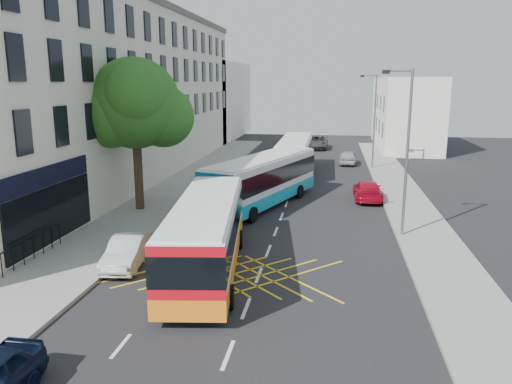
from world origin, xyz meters
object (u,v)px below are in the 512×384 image
at_px(lamp_near, 406,145).
at_px(parked_car_silver, 127,252).
at_px(distant_car_grey, 316,142).
at_px(bus_far, 295,155).
at_px(bus_near, 206,234).
at_px(distant_car_silver, 348,157).
at_px(street_tree, 134,104).
at_px(lamp_far, 373,116).
at_px(bus_mid, 262,180).
at_px(red_hatchback, 368,190).

xyz_separation_m(lamp_near, parked_car_silver, (-11.80, -5.76, -4.00)).
height_order(parked_car_silver, distant_car_grey, distant_car_grey).
relative_size(bus_far, parked_car_silver, 2.80).
xyz_separation_m(bus_far, parked_car_silver, (-5.28, -22.66, -0.94)).
distance_m(bus_far, distant_car_grey, 16.13).
distance_m(lamp_near, bus_far, 18.37).
bearing_deg(bus_near, distant_car_silver, 69.60).
bearing_deg(bus_near, parked_car_silver, 171.88).
distance_m(street_tree, bus_far, 16.84).
bearing_deg(lamp_near, distant_car_silver, 94.99).
height_order(lamp_near, bus_far, lamp_near).
bearing_deg(street_tree, lamp_far, 49.19).
xyz_separation_m(lamp_far, distant_car_grey, (-5.23, 12.96, -3.88)).
relative_size(street_tree, lamp_far, 1.10).
bearing_deg(street_tree, distant_car_grey, 72.47).
height_order(lamp_near, bus_near, lamp_near).
bearing_deg(distant_car_grey, bus_far, -93.66).
relative_size(lamp_far, bus_mid, 0.72).
xyz_separation_m(bus_near, bus_far, (1.85, 22.69, 0.01)).
bearing_deg(bus_far, bus_near, -94.78).
bearing_deg(lamp_far, street_tree, -130.81).
xyz_separation_m(street_tree, distant_car_grey, (9.47, 29.99, -5.56)).
bearing_deg(distant_car_silver, lamp_near, 98.72).
height_order(lamp_near, bus_mid, lamp_near).
xyz_separation_m(lamp_far, red_hatchback, (-1.08, -12.05, -3.99)).
bearing_deg(parked_car_silver, lamp_far, 58.51).
relative_size(bus_far, red_hatchback, 2.44).
distance_m(red_hatchback, distant_car_grey, 25.36).
height_order(lamp_far, bus_near, lamp_far).
height_order(bus_near, bus_far, bus_far).
bearing_deg(bus_near, bus_far, 77.79).
xyz_separation_m(red_hatchback, distant_car_silver, (-0.87, 14.36, 0.02)).
bearing_deg(street_tree, red_hatchback, 20.07).
xyz_separation_m(parked_car_silver, red_hatchback, (10.72, 13.71, 0.01)).
bearing_deg(distant_car_grey, lamp_near, -80.08).
xyz_separation_m(bus_near, parked_car_silver, (-3.43, 0.04, -0.93)).
bearing_deg(bus_mid, bus_far, 103.50).
xyz_separation_m(lamp_near, distant_car_silver, (-1.95, 22.31, -3.97)).
relative_size(bus_near, parked_car_silver, 2.84).
bearing_deg(lamp_far, distant_car_grey, 111.98).
distance_m(bus_far, parked_car_silver, 23.29).
xyz_separation_m(street_tree, lamp_near, (14.71, -2.97, -1.68)).
bearing_deg(distant_car_grey, bus_mid, -94.09).
bearing_deg(bus_mid, distant_car_silver, 90.55).
bearing_deg(street_tree, bus_mid, 18.44).
relative_size(lamp_far, bus_far, 0.76).
bearing_deg(lamp_far, bus_far, -154.53).
xyz_separation_m(lamp_far, bus_mid, (-7.64, -14.68, -3.00)).
bearing_deg(lamp_near, red_hatchback, 97.71).
bearing_deg(bus_far, distant_car_grey, 85.33).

